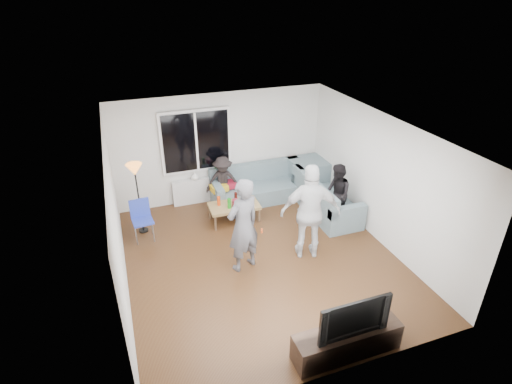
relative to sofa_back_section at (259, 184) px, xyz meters
name	(u,v)px	position (x,y,z in m)	size (l,w,h in m)	color
floor	(262,260)	(-0.78, -2.27, -0.45)	(5.00, 5.50, 0.04)	#56351C
ceiling	(263,130)	(-0.78, -2.27, 2.20)	(5.00, 5.50, 0.04)	white
wall_back	(221,147)	(-0.78, 0.50, 0.88)	(5.00, 0.04, 2.60)	silver
wall_front	(342,303)	(-0.78, -5.04, 0.88)	(5.00, 0.04, 2.60)	silver
wall_left	(115,226)	(-3.30, -2.27, 0.88)	(0.04, 5.50, 2.60)	silver
wall_right	(381,179)	(1.74, -2.27, 0.88)	(0.04, 5.50, 2.60)	silver
window_frame	(196,141)	(-1.38, 0.42, 1.12)	(1.62, 0.06, 1.47)	white
window_glass	(196,142)	(-1.38, 0.38, 1.12)	(1.50, 0.02, 1.35)	black
window_mullion	(196,142)	(-1.38, 0.37, 1.12)	(0.05, 0.03, 1.35)	white
radiator	(200,190)	(-1.38, 0.38, -0.11)	(1.30, 0.12, 0.62)	silver
potted_plant	(215,170)	(-0.98, 0.35, 0.37)	(0.20, 0.16, 0.36)	#245B24
vase	(195,176)	(-1.49, 0.35, 0.29)	(0.18, 0.18, 0.19)	white
sofa_back_section	(259,184)	(0.00, 0.00, 0.00)	(2.30, 0.85, 0.85)	slate
sofa_right_section	(326,196)	(1.24, -1.09, 0.00)	(0.85, 2.00, 0.85)	slate
sofa_corner	(308,176)	(1.30, 0.00, 0.00)	(0.85, 0.85, 0.85)	slate
cushion_yellow	(219,188)	(-1.01, -0.02, 0.09)	(0.38, 0.32, 0.14)	gold
cushion_red	(228,185)	(-0.77, 0.06, 0.09)	(0.36, 0.30, 0.13)	maroon
coffee_table	(234,213)	(-0.86, -0.73, -0.22)	(1.10, 0.60, 0.40)	#9A7B4A
pitcher	(236,203)	(-0.84, -0.83, 0.06)	(0.17, 0.17, 0.17)	maroon
side_chair	(143,221)	(-2.83, -0.81, 0.01)	(0.40, 0.40, 0.86)	#273BAC
floor_lamp	(139,199)	(-2.83, -0.48, 0.36)	(0.32, 0.32, 1.56)	orange
player_left	(243,226)	(-1.18, -2.38, 0.49)	(0.67, 0.44, 1.83)	#4D4C51
player_right	(310,212)	(0.12, -2.44, 0.53)	(1.12, 0.47, 1.91)	silver
spectator_right	(337,194)	(1.24, -1.51, 0.25)	(0.66, 0.51, 1.36)	black
spectator_back	(223,182)	(-0.89, 0.03, 0.20)	(0.80, 0.46, 1.24)	black
tv_console	(347,342)	(-0.42, -4.77, -0.20)	(1.60, 0.40, 0.44)	#332419
television	(351,314)	(-0.42, -4.77, 0.32)	(1.07, 0.14, 0.62)	black
bottle_a	(219,201)	(-1.18, -0.63, 0.08)	(0.07, 0.07, 0.21)	#E73F0D
bottle_c	(236,197)	(-0.78, -0.60, 0.09)	(0.07, 0.07, 0.22)	black
bottle_d	(244,200)	(-0.67, -0.85, 0.11)	(0.07, 0.07, 0.27)	orange
bottle_e	(248,195)	(-0.48, -0.58, 0.08)	(0.07, 0.07, 0.20)	black
bottle_b	(229,203)	(-1.00, -0.83, 0.09)	(0.08, 0.08, 0.23)	#198C1A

